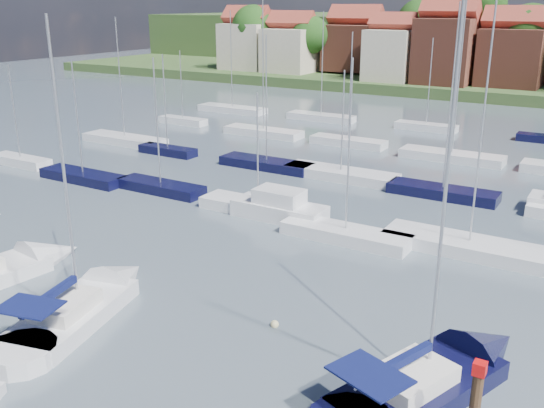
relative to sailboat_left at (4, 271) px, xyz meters
The scene contains 7 objects.
ground 39.30m from the sailboat_left, 69.25° to the left, with size 260.00×260.00×0.00m, color #404D57.
sailboat_left is the anchor object (origin of this frame).
sailboat_centre 7.25m from the sailboat_left, ahead, with size 5.75×12.14×15.95m.
sailboat_navy 24.85m from the sailboat_left, ahead, with size 7.26×12.68×17.01m.
buoy_c 7.84m from the sailboat_left, 28.92° to the right, with size 0.48×0.48×0.48m, color beige.
buoy_e 16.63m from the sailboat_left, 11.05° to the left, with size 0.42×0.42×0.42m, color beige.
marina_field 35.61m from the sailboat_left, 63.60° to the left, with size 79.62×41.41×15.93m.
Camera 1 is at (15.84, -16.12, 15.09)m, focal length 40.00 mm.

